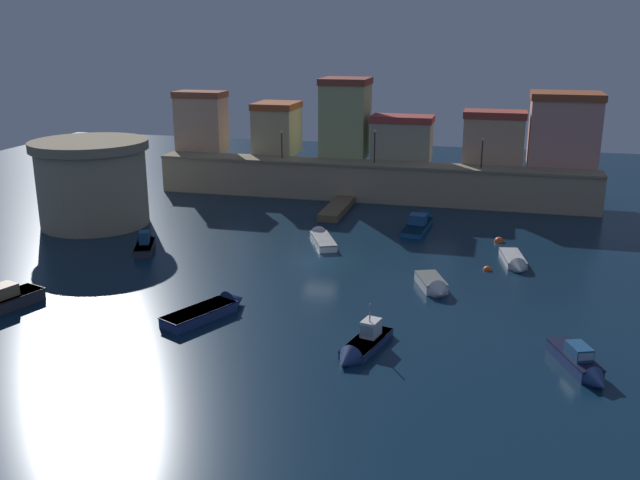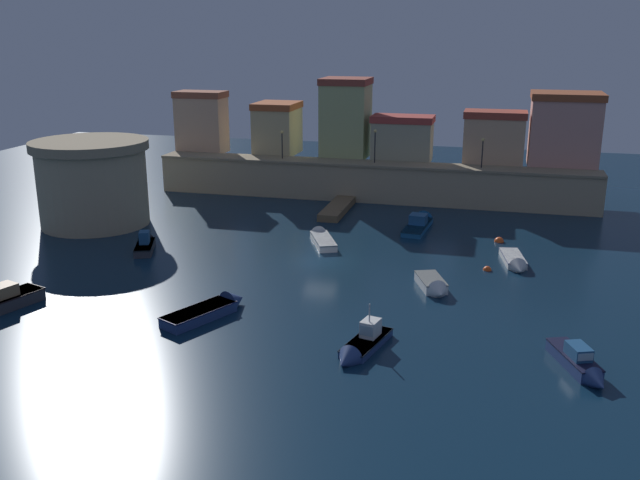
% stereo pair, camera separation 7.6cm
% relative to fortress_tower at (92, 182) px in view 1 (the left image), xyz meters
% --- Properties ---
extents(ground_plane, '(116.62, 116.62, 0.00)m').
position_rel_fortress_tower_xyz_m(ground_plane, '(22.55, -5.35, -3.91)').
color(ground_plane, '#0C2338').
extents(quay_wall, '(45.57, 3.39, 3.96)m').
position_rel_fortress_tower_xyz_m(quay_wall, '(22.55, 15.63, -1.91)').
color(quay_wall, tan).
rests_on(quay_wall, ground).
extents(old_town_backdrop, '(45.20, 5.78, 8.47)m').
position_rel_fortress_tower_xyz_m(old_town_backdrop, '(25.21, 19.46, 3.23)').
color(old_town_backdrop, tan).
rests_on(old_town_backdrop, ground).
extents(fortress_tower, '(10.37, 10.37, 7.69)m').
position_rel_fortress_tower_xyz_m(fortress_tower, '(0.00, 0.00, 0.00)').
color(fortress_tower, tan).
rests_on(fortress_tower, ground).
extents(pier_dock, '(1.95, 8.33, 0.70)m').
position_rel_fortress_tower_xyz_m(pier_dock, '(20.39, 9.92, -3.57)').
color(pier_dock, brown).
rests_on(pier_dock, ground).
extents(quay_lamp_0, '(0.32, 0.32, 2.97)m').
position_rel_fortress_tower_xyz_m(quay_lamp_0, '(13.03, 15.63, 2.07)').
color(quay_lamp_0, black).
rests_on(quay_lamp_0, quay_wall).
extents(quay_lamp_1, '(0.32, 0.32, 3.42)m').
position_rel_fortress_tower_xyz_m(quay_lamp_1, '(22.96, 15.63, 2.33)').
color(quay_lamp_1, black).
rests_on(quay_lamp_1, quay_wall).
extents(quay_lamp_2, '(0.32, 0.32, 2.95)m').
position_rel_fortress_tower_xyz_m(quay_lamp_2, '(33.72, 15.63, 2.05)').
color(quay_lamp_2, black).
rests_on(quay_lamp_2, quay_wall).
extents(moored_boat_0, '(2.89, 4.38, 1.43)m').
position_rel_fortress_tower_xyz_m(moored_boat_0, '(31.67, -9.61, -3.53)').
color(moored_boat_0, white).
rests_on(moored_boat_0, ground).
extents(moored_boat_1, '(2.98, 4.97, 1.92)m').
position_rel_fortress_tower_xyz_m(moored_boat_1, '(8.03, -5.80, -3.47)').
color(moored_boat_1, '#333338').
rests_on(moored_boat_1, ground).
extents(moored_boat_2, '(2.32, 7.34, 1.92)m').
position_rel_fortress_tower_xyz_m(moored_boat_2, '(28.87, 6.63, -3.53)').
color(moored_boat_2, '#195689').
rests_on(moored_boat_2, ground).
extents(moored_boat_3, '(3.77, 5.93, 1.38)m').
position_rel_fortress_tower_xyz_m(moored_boat_3, '(21.32, -0.15, -3.59)').
color(moored_boat_3, silver).
rests_on(moored_boat_3, ground).
extents(moored_boat_4, '(3.09, 5.36, 1.60)m').
position_rel_fortress_tower_xyz_m(moored_boat_4, '(40.26, -19.71, -3.44)').
color(moored_boat_4, navy).
rests_on(moored_boat_4, ground).
extents(moored_boat_6, '(2.68, 5.56, 2.94)m').
position_rel_fortress_tower_xyz_m(moored_boat_6, '(28.71, -20.31, -3.55)').
color(moored_boat_6, navy).
rests_on(moored_boat_6, ground).
extents(moored_boat_7, '(4.17, 6.32, 1.60)m').
position_rel_fortress_tower_xyz_m(moored_boat_7, '(18.66, -17.27, -3.54)').
color(moored_boat_7, navy).
rests_on(moored_boat_7, ground).
extents(moored_boat_8, '(2.31, 5.31, 1.37)m').
position_rel_fortress_tower_xyz_m(moored_boat_8, '(37.13, -2.73, -3.63)').
color(moored_boat_8, silver).
rests_on(moored_boat_8, ground).
extents(mooring_buoy_0, '(0.62, 0.62, 0.62)m').
position_rel_fortress_tower_xyz_m(mooring_buoy_0, '(35.13, -4.31, -3.91)').
color(mooring_buoy_0, '#EA4C19').
rests_on(mooring_buoy_0, ground).
extents(mooring_buoy_1, '(0.80, 0.80, 0.80)m').
position_rel_fortress_tower_xyz_m(mooring_buoy_1, '(35.88, 3.43, -3.91)').
color(mooring_buoy_1, '#EA4C19').
rests_on(mooring_buoy_1, ground).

